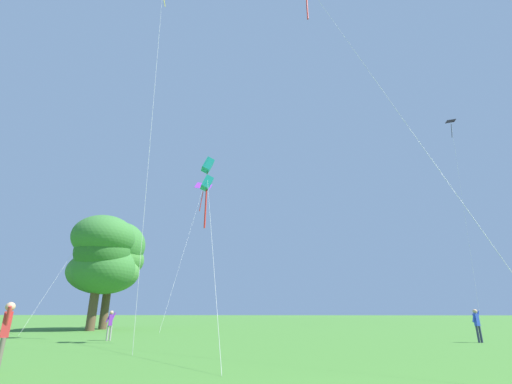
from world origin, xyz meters
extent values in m
cube|color=purple|center=(-10.69, 31.82, 14.91)|extent=(1.82, 1.06, 1.26)
cylinder|color=#3F382D|center=(-10.69, 31.82, 14.91)|extent=(1.54, 0.20, 0.43)
cylinder|color=red|center=(-10.89, 32.00, 13.20)|extent=(0.50, 0.48, 2.24)
cylinder|color=silver|center=(-10.77, 26.94, 7.39)|extent=(0.17, 9.77, 14.78)
cylinder|color=silver|center=(-8.19, 11.07, 11.65)|extent=(2.78, 5.12, 23.30)
cube|color=black|center=(21.19, 40.25, 26.22)|extent=(1.45, 1.19, 0.98)
cylinder|color=#3F382D|center=(21.19, 40.25, 26.22)|extent=(0.71, 0.95, 0.39)
cylinder|color=black|center=(21.09, 40.29, 24.77)|extent=(0.28, 0.16, 2.00)
cylinder|color=silver|center=(19.29, 37.43, 13.06)|extent=(3.81, 5.64, 26.12)
cylinder|color=red|center=(0.57, 14.53, 21.81)|extent=(0.14, 0.51, 3.16)
cylinder|color=silver|center=(2.47, 8.89, 12.01)|extent=(3.80, 11.70, 24.02)
cube|color=teal|center=(-5.53, 12.99, 9.18)|extent=(0.87, 0.88, 0.80)
cube|color=teal|center=(-5.53, 12.99, 8.11)|extent=(0.87, 0.88, 0.80)
cylinder|color=#3F382D|center=(-5.53, 12.99, 8.64)|extent=(0.05, 0.05, 1.52)
cylinder|color=red|center=(-5.55, 13.01, 6.79)|extent=(0.16, 0.17, 2.33)
cylinder|color=silver|center=(-4.17, 8.78, 4.25)|extent=(2.73, 8.42, 8.50)
cube|color=pink|center=(-19.06, 24.58, 8.73)|extent=(2.27, 1.25, 1.57)
cylinder|color=#3F382D|center=(-19.06, 24.58, 8.73)|extent=(1.80, 0.31, 0.59)
cylinder|color=silver|center=(-19.07, 24.61, 6.66)|extent=(0.13, 0.18, 2.72)
cylinder|color=silver|center=(-18.83, 21.25, 4.29)|extent=(0.46, 6.67, 8.58)
cylinder|color=#2D3351|center=(8.34, 15.59, 0.40)|extent=(0.11, 0.11, 0.79)
cylinder|color=#2D3351|center=(8.19, 15.53, 0.40)|extent=(0.11, 0.11, 0.79)
cube|color=blue|center=(8.27, 15.56, 1.09)|extent=(0.25, 0.24, 0.60)
cylinder|color=blue|center=(8.38, 15.60, 1.24)|extent=(0.28, 0.16, 0.56)
cylinder|color=blue|center=(8.15, 15.52, 1.24)|extent=(0.28, 0.16, 0.56)
sphere|color=tan|center=(8.27, 15.56, 1.50)|extent=(0.22, 0.22, 0.22)
cylinder|color=#665B4C|center=(-8.36, 4.23, 0.42)|extent=(0.11, 0.11, 0.84)
cylinder|color=#665B4C|center=(-8.47, 4.37, 0.42)|extent=(0.11, 0.11, 0.84)
cube|color=red|center=(-8.42, 4.30, 1.16)|extent=(0.28, 0.28, 0.63)
cylinder|color=red|center=(-8.34, 4.20, 1.31)|extent=(0.24, 0.28, 0.59)
cylinder|color=red|center=(-8.50, 4.41, 1.31)|extent=(0.24, 0.28, 0.59)
sphere|color=tan|center=(-8.42, 4.30, 1.59)|extent=(0.23, 0.23, 0.23)
cylinder|color=gray|center=(-11.00, 15.03, 0.38)|extent=(0.10, 0.10, 0.76)
cylinder|color=gray|center=(-11.13, 14.94, 0.38)|extent=(0.10, 0.10, 0.76)
cube|color=purple|center=(-11.06, 14.98, 1.05)|extent=(0.25, 0.25, 0.57)
cylinder|color=purple|center=(-10.96, 15.05, 1.19)|extent=(0.26, 0.20, 0.53)
cylinder|color=purple|center=(-11.16, 14.92, 1.19)|extent=(0.26, 0.20, 0.53)
sphere|color=tan|center=(-11.06, 14.98, 1.44)|extent=(0.21, 0.21, 0.21)
cylinder|color=brown|center=(-17.88, 25.02, 3.63)|extent=(0.73, 0.73, 7.26)
ellipsoid|color=#387533|center=(-17.50, 25.26, 5.09)|extent=(5.25, 5.25, 4.32)
ellipsoid|color=#2D6628|center=(-17.50, 24.63, 6.39)|extent=(4.63, 4.63, 4.15)
ellipsoid|color=#387533|center=(-17.47, 24.43, 7.70)|extent=(5.26, 5.26, 3.83)
cylinder|color=brown|center=(-18.26, 27.77, 3.58)|extent=(0.72, 0.72, 7.16)
ellipsoid|color=#427F38|center=(-18.65, 27.36, 5.01)|extent=(6.43, 6.43, 3.99)
ellipsoid|color=#427F38|center=(-18.50, 28.19, 6.30)|extent=(6.14, 6.14, 4.02)
ellipsoid|color=#387533|center=(-17.71, 27.88, 7.59)|extent=(4.88, 4.88, 4.58)
camera|label=1|loc=(-1.06, -4.69, 1.45)|focal=24.76mm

